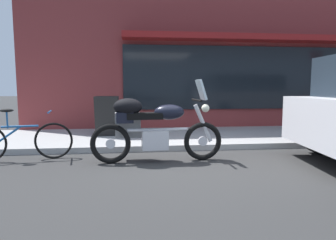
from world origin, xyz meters
TOP-DOWN VIEW (x-y plane):
  - ground_plane at (0.00, 0.00)m, footprint 80.00×80.00m
  - touring_motorcycle at (-0.59, 0.26)m, footprint 2.27×0.63m
  - parked_bicycle at (-2.83, 0.56)m, footprint 1.71×0.49m
  - sandwich_board_sign at (-1.51, 2.33)m, footprint 0.55×0.42m

SIDE VIEW (x-z plane):
  - ground_plane at x=0.00m, z-range 0.00..0.00m
  - parked_bicycle at x=-2.83m, z-range -0.10..0.82m
  - sandwich_board_sign at x=-1.51m, z-range 0.12..1.07m
  - touring_motorcycle at x=-0.59m, z-range -0.09..1.32m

